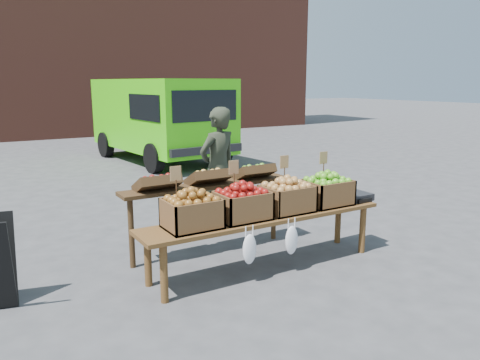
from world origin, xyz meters
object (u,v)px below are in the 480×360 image
vendor (218,168)px  crate_green_apples (327,192)px  crate_russet_pears (242,206)px  back_table (208,208)px  weighing_scale (354,196)px  delivery_van (160,121)px  crate_golden_apples (192,214)px  display_bench (265,242)px  crate_red_apples (287,199)px

vendor → crate_green_apples: (0.56, -1.50, -0.09)m
crate_russet_pears → crate_green_apples: (1.10, 0.00, 0.00)m
back_table → weighing_scale: back_table is taller
delivery_van → crate_russet_pears: delivery_van is taller
crate_golden_apples → weighing_scale: crate_golden_apples is taller
vendor → crate_russet_pears: bearing=56.1°
vendor → crate_golden_apples: 1.86m
weighing_scale → crate_russet_pears: bearing=180.0°
back_table → crate_russet_pears: back_table is taller
display_bench → crate_russet_pears: (-0.28, 0.00, 0.42)m
display_bench → crate_russet_pears: crate_russet_pears is taller
crate_red_apples → crate_green_apples: bearing=0.0°
crate_golden_apples → crate_green_apples: same height
crate_golden_apples → crate_green_apples: 1.65m
crate_green_apples → weighing_scale: (0.42, 0.00, -0.10)m
crate_red_apples → back_table: bearing=127.8°
display_bench → crate_red_apples: (0.27, 0.00, 0.42)m
display_bench → crate_green_apples: 0.93m
delivery_van → display_bench: (-1.64, -7.01, -0.70)m
delivery_van → back_table: (-1.93, -6.29, -0.47)m
back_table → crate_green_apples: bearing=-33.0°
vendor → crate_red_apples: 1.50m
delivery_van → crate_russet_pears: bearing=-110.8°
delivery_van → crate_green_apples: 7.07m
crate_russet_pears → weighing_scale: size_ratio=1.47×
display_bench → crate_green_apples: size_ratio=5.40×
back_table → crate_russet_pears: bearing=-89.4°
crate_russet_pears → crate_red_apples: same height
delivery_van → weighing_scale: (-0.39, -7.01, -0.38)m
display_bench → weighing_scale: size_ratio=7.94×
vendor → back_table: 0.99m
display_bench → weighing_scale: weighing_scale is taller
vendor → back_table: vendor is taller
crate_green_apples → weighing_scale: crate_green_apples is taller
vendor → crate_golden_apples: bearing=39.9°
vendor → weighing_scale: size_ratio=4.71×
vendor → back_table: bearing=40.8°
crate_golden_apples → crate_russet_pears: bearing=0.0°
crate_golden_apples → crate_red_apples: same height
back_table → crate_golden_apples: 0.92m
vendor → weighing_scale: bearing=109.3°
delivery_van → back_table: size_ratio=2.10×
delivery_van → crate_golden_apples: size_ratio=8.84×
display_bench → crate_golden_apples: (-0.82, 0.00, 0.42)m
vendor → back_table: (-0.55, -0.78, -0.28)m
vendor → crate_russet_pears: (-0.54, -1.50, -0.09)m
back_table → display_bench: (0.28, -0.72, -0.24)m
delivery_van → crate_green_apples: (-0.82, -7.01, -0.28)m
crate_red_apples → delivery_van: bearing=79.0°
weighing_scale → delivery_van: bearing=86.8°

